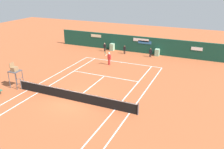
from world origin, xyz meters
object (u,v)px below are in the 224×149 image
(ball_kid_centre_post, at_px, (150,52))
(tennis_ball_mid_court, at_px, (145,78))
(ball_kid_left_post, at_px, (105,47))
(umpire_chair, at_px, (15,71))
(ball_kid_right_post, at_px, (125,49))
(player_on_baseline, at_px, (109,58))

(ball_kid_centre_post, bearing_deg, tennis_ball_mid_court, 98.59)
(ball_kid_centre_post, relative_size, ball_kid_left_post, 0.98)
(umpire_chair, height_order, tennis_ball_mid_court, umpire_chair)
(ball_kid_left_post, bearing_deg, ball_kid_right_post, -177.78)
(player_on_baseline, bearing_deg, tennis_ball_mid_court, 165.59)
(ball_kid_right_post, bearing_deg, tennis_ball_mid_court, 126.42)
(player_on_baseline, height_order, ball_kid_right_post, player_on_baseline)
(ball_kid_right_post, relative_size, ball_kid_left_post, 0.96)
(player_on_baseline, relative_size, tennis_ball_mid_court, 27.12)
(umpire_chair, xyz_separation_m, tennis_ball_mid_court, (11.07, 7.41, -1.70))
(ball_kid_centre_post, bearing_deg, player_on_baseline, 51.85)
(umpire_chair, xyz_separation_m, ball_kid_centre_post, (9.56, 15.24, -1.00))
(ball_kid_right_post, xyz_separation_m, ball_kid_centre_post, (3.86, -0.00, 0.01))
(ball_kid_right_post, distance_m, tennis_ball_mid_court, 9.51)
(ball_kid_left_post, relative_size, tennis_ball_mid_court, 19.16)
(umpire_chair, distance_m, player_on_baseline, 11.39)
(tennis_ball_mid_court, bearing_deg, ball_kid_right_post, 124.44)
(player_on_baseline, relative_size, ball_kid_centre_post, 1.44)
(player_on_baseline, relative_size, ball_kid_left_post, 1.42)
(umpire_chair, height_order, player_on_baseline, umpire_chair)
(ball_kid_right_post, xyz_separation_m, ball_kid_left_post, (-3.20, -0.00, 0.03))
(umpire_chair, relative_size, tennis_ball_mid_court, 37.39)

